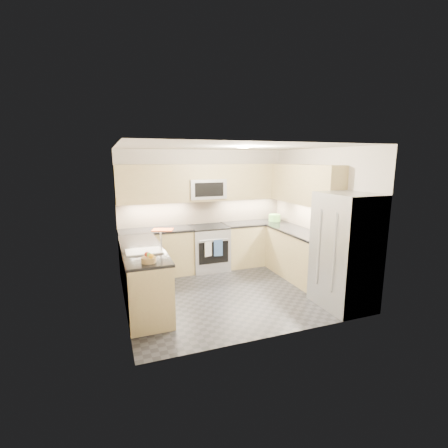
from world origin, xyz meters
TOP-DOWN VIEW (x-y plane):
  - floor at (0.00, 0.00)m, footprint 3.60×3.20m
  - ceiling at (0.00, 0.00)m, footprint 3.60×3.20m
  - wall_back at (0.00, 1.60)m, footprint 3.60×0.02m
  - wall_front at (0.00, -1.60)m, footprint 3.60×0.02m
  - wall_left at (-1.80, 0.00)m, footprint 0.02×3.20m
  - wall_right at (1.80, 0.00)m, footprint 0.02×3.20m
  - base_cab_back_left at (-1.09, 1.30)m, footprint 1.42×0.60m
  - base_cab_back_right at (1.09, 1.30)m, footprint 1.42×0.60m
  - base_cab_right at (1.50, 0.15)m, footprint 0.60×1.70m
  - base_cab_peninsula at (-1.50, 0.00)m, footprint 0.60×2.00m
  - countertop_back_left at (-1.09, 1.30)m, footprint 1.42×0.63m
  - countertop_back_right at (1.09, 1.30)m, footprint 1.42×0.63m
  - countertop_right at (1.50, 0.15)m, footprint 0.63×1.70m
  - countertop_peninsula at (-1.50, 0.00)m, footprint 0.63×2.00m
  - upper_cab_back at (0.00, 1.43)m, footprint 3.60×0.35m
  - upper_cab_right at (1.62, 0.28)m, footprint 0.35×1.95m
  - backsplash_back at (0.00, 1.60)m, footprint 3.60×0.01m
  - backsplash_right at (1.80, 0.45)m, footprint 0.01×2.30m
  - gas_range at (0.00, 1.28)m, footprint 0.76×0.65m
  - range_cooktop at (0.00, 1.28)m, footprint 0.76×0.65m
  - oven_door_glass at (0.00, 0.95)m, footprint 0.62×0.02m
  - oven_handle at (0.00, 0.93)m, footprint 0.60×0.02m
  - microwave at (0.00, 1.40)m, footprint 0.76×0.40m
  - microwave_door at (0.00, 1.20)m, footprint 0.60×0.01m
  - refrigerator at (1.45, -1.15)m, footprint 0.70×0.90m
  - fridge_handle_left at (1.08, -1.33)m, footprint 0.02×0.02m
  - fridge_handle_right at (1.08, -0.97)m, footprint 0.02×0.02m
  - sink_basin at (-1.50, -0.25)m, footprint 0.52×0.38m
  - faucet at (-1.24, -0.25)m, footprint 0.03×0.03m
  - utensil_bowl at (1.56, 1.28)m, footprint 0.34×0.34m
  - cutting_board at (-0.97, 1.19)m, footprint 0.46×0.39m
  - fruit_basket at (-1.50, -0.79)m, footprint 0.22×0.22m
  - fruit_apple at (-1.52, -0.78)m, footprint 0.07×0.07m
  - fruit_pear at (-1.49, -0.81)m, footprint 0.06×0.06m
  - dish_towel_check at (-0.13, 0.91)m, footprint 0.16×0.06m
  - dish_towel_blue at (0.08, 0.91)m, footprint 0.18×0.04m
  - fruit_orange at (-1.48, -0.89)m, footprint 0.07×0.07m

SIDE VIEW (x-z plane):
  - floor at x=0.00m, z-range 0.00..0.00m
  - base_cab_back_left at x=-1.09m, z-range 0.00..0.90m
  - base_cab_back_right at x=1.09m, z-range 0.00..0.90m
  - base_cab_right at x=1.50m, z-range 0.00..0.90m
  - base_cab_peninsula at x=-1.50m, z-range 0.00..0.90m
  - oven_door_glass at x=0.00m, z-range 0.22..0.68m
  - gas_range at x=0.00m, z-range 0.00..0.91m
  - dish_towel_check at x=-0.13m, z-range 0.40..0.70m
  - dish_towel_blue at x=0.08m, z-range 0.38..0.72m
  - oven_handle at x=0.00m, z-range 0.71..0.73m
  - sink_basin at x=-1.50m, z-range 0.80..0.96m
  - refrigerator at x=1.45m, z-range 0.00..1.80m
  - range_cooktop at x=0.00m, z-range 0.90..0.93m
  - countertop_back_left at x=-1.09m, z-range 0.90..0.94m
  - countertop_back_right at x=1.09m, z-range 0.90..0.94m
  - countertop_right at x=1.50m, z-range 0.90..0.94m
  - countertop_peninsula at x=-1.50m, z-range 0.90..0.94m
  - cutting_board at x=-0.97m, z-range 0.94..0.95m
  - fridge_handle_left at x=1.08m, z-range 0.35..1.55m
  - fridge_handle_right at x=1.08m, z-range 0.35..1.55m
  - fruit_basket at x=-1.50m, z-range 0.94..1.01m
  - utensil_bowl at x=1.56m, z-range 0.94..1.09m
  - fruit_orange at x=-1.48m, z-range 1.02..1.09m
  - fruit_apple at x=-1.52m, z-range 1.02..1.09m
  - fruit_pear at x=-1.49m, z-range 1.02..1.09m
  - faucet at x=-1.24m, z-range 0.94..1.22m
  - backsplash_back at x=0.00m, z-range 0.94..1.45m
  - backsplash_right at x=1.80m, z-range 0.94..1.45m
  - wall_back at x=0.00m, z-range 0.00..2.50m
  - wall_front at x=0.00m, z-range 0.00..2.50m
  - wall_left at x=-1.80m, z-range 0.00..2.50m
  - wall_right at x=1.80m, z-range 0.00..2.50m
  - microwave at x=0.00m, z-range 1.50..1.90m
  - microwave_door at x=0.00m, z-range 1.56..1.84m
  - upper_cab_back at x=0.00m, z-range 1.45..2.20m
  - upper_cab_right at x=1.62m, z-range 1.45..2.20m
  - ceiling at x=0.00m, z-range 2.49..2.51m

